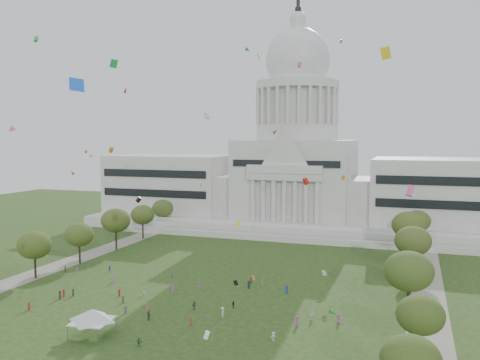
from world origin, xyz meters
TOP-DOWN VIEW (x-y plane):
  - ground at (0.00, 0.00)m, footprint 400.00×400.00m
  - capitol at (0.00, 113.59)m, footprint 160.00×64.50m
  - path_left at (-48.00, 30.00)m, footprint 8.00×160.00m
  - path_right at (48.00, 30.00)m, footprint 8.00×160.00m
  - row_tree_r_0 at (44.94, -19.59)m, footprint 7.67×7.67m
  - row_tree_r_1 at (46.22, -1.75)m, footprint 7.58×7.58m
  - row_tree_l_2 at (-45.04, 17.30)m, footprint 8.42×8.42m
  - row_tree_r_2 at (44.17, 17.44)m, footprint 9.55×9.55m
  - row_tree_l_3 at (-44.09, 33.92)m, footprint 8.12×8.12m
  - row_tree_r_3 at (44.40, 34.48)m, footprint 7.01×7.01m
  - row_tree_l_4 at (-44.08, 52.42)m, footprint 9.29×9.29m
  - row_tree_r_4 at (44.76, 50.04)m, footprint 9.19×9.19m
  - row_tree_l_5 at (-45.22, 71.01)m, footprint 8.33×8.33m
  - row_tree_r_5 at (43.49, 70.19)m, footprint 9.82×9.82m
  - row_tree_l_6 at (-46.87, 89.14)m, footprint 8.19×8.19m
  - row_tree_r_6 at (45.96, 88.13)m, footprint 8.42×8.42m
  - event_tent at (-8.98, -9.71)m, footprint 10.05×10.05m
  - person_0 at (31.69, 11.04)m, footprint 1.02×0.95m
  - person_2 at (26.67, 11.03)m, footprint 1.05×0.75m
  - person_3 at (9.46, 7.09)m, footprint 0.84×1.36m
  - person_4 at (2.47, 9.03)m, footprint 1.00×1.29m
  - person_5 at (-3.46, 0.68)m, footprint 1.66×1.89m
  - person_7 at (-11.62, -6.23)m, footprint 0.61×0.66m
  - person_8 at (-12.21, 14.21)m, footprint 0.88×0.60m
  - person_9 at (22.19, -1.14)m, footprint 1.15×1.12m
  - person_10 at (9.67, 12.80)m, footprint 0.79×0.99m
  - person_11 at (1.18, -10.90)m, footprint 1.46×0.68m
  - distant_crowd at (-11.49, 15.46)m, footprint 67.04×33.93m
  - kite_swarm at (1.29, 6.75)m, footprint 92.00×100.92m

SIDE VIEW (x-z plane):
  - ground at x=0.00m, z-range 0.00..0.00m
  - path_left at x=-48.00m, z-range 0.00..0.04m
  - path_right at x=48.00m, z-range 0.00..0.04m
  - person_7 at x=-11.62m, z-range 0.00..1.46m
  - person_10 at x=9.67m, z-range 0.00..1.49m
  - person_11 at x=1.18m, z-range 0.00..1.52m
  - person_9 at x=22.19m, z-range 0.00..1.64m
  - distant_crowd at x=-11.49m, z-range -0.10..1.81m
  - person_8 at x=-12.21m, z-range 0.00..1.71m
  - person_0 at x=31.69m, z-range 0.00..1.76m
  - person_4 at x=2.47m, z-range 0.00..1.94m
  - person_5 at x=-3.46m, z-range 0.00..1.96m
  - person_3 at x=9.46m, z-range 0.00..1.98m
  - person_2 at x=26.67m, z-range 0.00..2.00m
  - event_tent at x=-8.98m, z-range 1.40..6.48m
  - row_tree_r_3 at x=44.40m, z-range 2.09..12.07m
  - row_tree_r_1 at x=46.22m, z-range 2.27..13.04m
  - row_tree_r_0 at x=44.94m, z-range 2.29..13.20m
  - row_tree_l_3 at x=-44.09m, z-range 2.43..13.98m
  - row_tree_l_6 at x=-46.87m, z-range 2.45..14.09m
  - row_tree_l_5 at x=-45.22m, z-range 2.49..14.34m
  - row_tree_r_6 at x=45.96m, z-range 2.52..14.49m
  - row_tree_l_2 at x=-45.04m, z-range 2.52..14.49m
  - row_tree_r_4 at x=44.76m, z-range 2.76..15.82m
  - row_tree_l_4 at x=-44.08m, z-range 2.79..16.00m
  - row_tree_r_2 at x=44.17m, z-range 2.87..16.45m
  - row_tree_r_5 at x=43.49m, z-range 2.95..16.91m
  - capitol at x=0.00m, z-range -23.35..67.95m
  - kite_swarm at x=1.29m, z-range 2.66..55.81m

